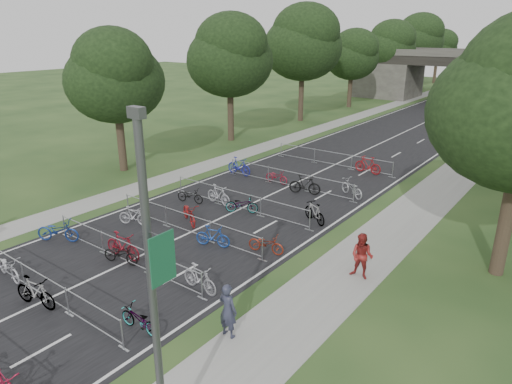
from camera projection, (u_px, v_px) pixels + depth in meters
road at (433, 119)px, 51.90m from camera, size 11.00×140.00×0.01m
sidewalk_right at (511, 127)px, 47.35m from camera, size 3.00×140.00×0.01m
sidewalk_left at (371, 112)px, 56.17m from camera, size 2.00×140.00×0.01m
lane_markings at (433, 119)px, 51.90m from camera, size 0.12×140.00×0.00m
overpass_bridge at (471, 77)px, 61.98m from camera, size 31.00×8.00×7.05m
lamppost at (153, 292)px, 9.68m from camera, size 0.61×0.65×8.21m
tree_left_0 at (115, 78)px, 30.63m from camera, size 6.72×6.72×10.25m
tree_left_1 at (230, 57)px, 39.36m from camera, size 7.56×7.56×11.53m
tree_left_2 at (303, 44)px, 48.10m from camera, size 8.40×8.40×12.81m
tree_left_3 at (353, 56)px, 57.66m from camera, size 6.72×6.72×10.25m
tree_left_4 at (390, 46)px, 66.40m from camera, size 7.56×7.56×11.53m
tree_left_5 at (418, 39)px, 75.13m from camera, size 8.40×8.40×12.81m
tree_left_6 at (439, 47)px, 84.69m from camera, size 6.72×6.72×10.25m
barrier_row_1 at (44, 287)px, 16.88m from camera, size 9.70×0.08×1.10m
barrier_row_2 at (124, 252)px, 19.58m from camera, size 9.70×0.08×1.10m
barrier_row_3 at (187, 224)px, 22.44m from camera, size 9.70×0.08×1.10m
barrier_row_4 at (239, 201)px, 25.44m from camera, size 9.70×0.08×1.10m
barrier_row_5 at (288, 179)px, 29.19m from camera, size 9.70×0.08×1.10m
barrier_row_6 at (333, 159)px, 33.70m from camera, size 9.70×0.08×1.10m
bike_5 at (8, 267)px, 18.38m from camera, size 1.98×0.82×1.02m
bike_6 at (35, 292)px, 16.48m from camera, size 2.04×0.92×1.18m
bike_7 at (139, 320)px, 15.14m from camera, size 1.74×0.70×0.89m
bike_8 at (58, 231)px, 21.64m from camera, size 2.17×1.66×1.09m
bike_9 at (123, 246)px, 20.00m from camera, size 2.06×0.73×1.22m
bike_10 at (121, 254)px, 19.60m from camera, size 1.81×1.04×0.90m
bike_11 at (200, 278)px, 17.48m from camera, size 1.85×0.65×1.09m
bike_12 at (134, 216)px, 23.48m from camera, size 1.72×1.07×1.00m
bike_13 at (189, 213)px, 23.68m from camera, size 2.22×1.71×1.12m
bike_14 at (213, 236)px, 21.12m from camera, size 1.78×1.01×1.03m
bike_15 at (266, 244)px, 20.54m from camera, size 1.81×0.93×0.91m
bike_16 at (190, 195)px, 26.54m from camera, size 1.80×0.95×0.90m
bike_17 at (219, 195)px, 26.28m from camera, size 1.95×0.74×1.14m
bike_18 at (242, 205)px, 25.07m from camera, size 1.92×1.44×0.96m
bike_19 at (315, 213)px, 23.78m from camera, size 1.87×1.29×1.10m
bike_20 at (239, 166)px, 31.63m from camera, size 2.08×0.68×1.23m
bike_21 at (277, 177)px, 29.97m from camera, size 1.72×0.62×0.90m
bike_22 at (305, 185)px, 27.92m from camera, size 2.05×1.11×1.19m
bike_23 at (352, 188)px, 27.50m from camera, size 2.12×1.60×1.06m
bike_27 at (368, 165)px, 31.98m from camera, size 2.06×0.76×1.21m
pedestrian_a at (228, 311)px, 14.77m from camera, size 0.70×0.47×1.92m
pedestrian_b at (362, 257)px, 18.29m from camera, size 0.98×0.78×1.92m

